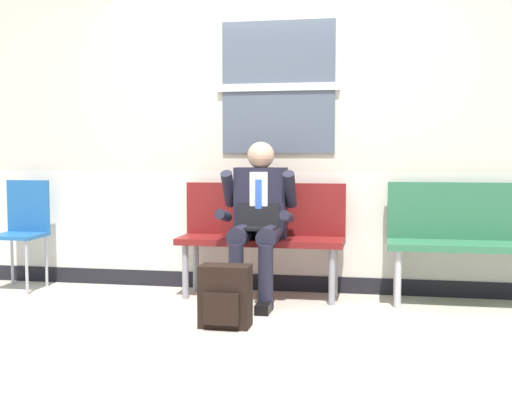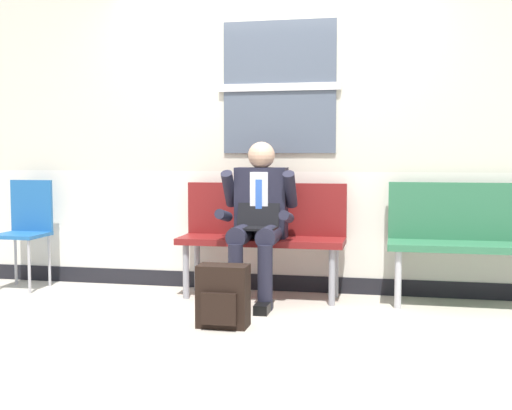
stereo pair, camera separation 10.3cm
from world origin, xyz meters
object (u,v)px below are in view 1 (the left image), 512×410
object	(u,v)px
backpack	(225,297)
folding_chair	(23,224)
bench_with_person	(262,230)
bench_empty	(461,234)
person_seated	(258,217)

from	to	relation	value
backpack	folding_chair	bearing A→B (deg)	154.81
bench_with_person	folding_chair	bearing A→B (deg)	-178.13
bench_with_person	bench_empty	size ratio (longest dim) A/B	1.19
bench_with_person	bench_empty	bearing A→B (deg)	0.03
backpack	folding_chair	distance (m)	2.20
bench_empty	backpack	distance (m)	1.91
person_seated	backpack	bearing A→B (deg)	-95.07
bench_with_person	person_seated	size ratio (longest dim) A/B	1.06
bench_empty	person_seated	distance (m)	1.54
bench_with_person	bench_empty	world-z (taller)	bench_empty
person_seated	folding_chair	bearing A→B (deg)	176.27
person_seated	backpack	world-z (taller)	person_seated
person_seated	folding_chair	distance (m)	2.04
bench_with_person	backpack	xyz separation A→B (m)	(-0.07, -0.99, -0.33)
bench_with_person	folding_chair	world-z (taller)	folding_chair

